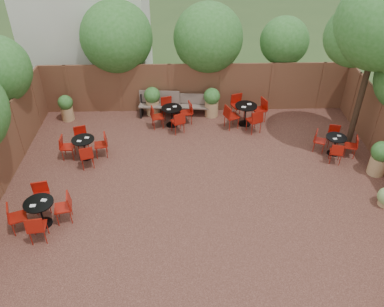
{
  "coord_description": "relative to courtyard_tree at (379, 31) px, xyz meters",
  "views": [
    {
      "loc": [
        -0.53,
        -9.31,
        7.94
      ],
      "look_at": [
        -0.26,
        0.5,
        1.0
      ],
      "focal_mm": 37.19,
      "sensor_mm": 36.0,
      "label": 1
    }
  ],
  "objects": [
    {
      "name": "ground",
      "position": [
        -5.39,
        -2.38,
        -4.07
      ],
      "size": [
        80.0,
        80.0,
        0.0
      ],
      "primitive_type": "plane",
      "color": "#354F23",
      "rests_on": "ground"
    },
    {
      "name": "courtyard_paving",
      "position": [
        -5.39,
        -2.38,
        -4.06
      ],
      "size": [
        12.0,
        10.0,
        0.02
      ],
      "primitive_type": "cube",
      "color": "#361C16",
      "rests_on": "ground"
    },
    {
      "name": "fence_back",
      "position": [
        -5.39,
        2.62,
        -3.07
      ],
      "size": [
        12.0,
        0.08,
        2.0
      ],
      "primitive_type": "cube",
      "color": "brown",
      "rests_on": "ground"
    },
    {
      "name": "overhang_foliage",
      "position": [
        -7.69,
        0.85,
        -1.33
      ],
      "size": [
        15.5,
        10.52,
        2.76
      ],
      "color": "#2A6320",
      "rests_on": "ground"
    },
    {
      "name": "courtyard_tree",
      "position": [
        0.0,
        0.0,
        0.0
      ],
      "size": [
        2.87,
        2.78,
        5.61
      ],
      "rotation": [
        0.0,
        0.0,
        -0.0
      ],
      "color": "black",
      "rests_on": "courtyard_paving"
    },
    {
      "name": "park_bench_left",
      "position": [
        -6.82,
        2.25,
        -3.55
      ],
      "size": [
        1.62,
        0.65,
        0.98
      ],
      "rotation": [
        0.0,
        0.0,
        -0.09
      ],
      "color": "brown",
      "rests_on": "courtyard_paving"
    },
    {
      "name": "park_bench_right",
      "position": [
        -5.5,
        2.24,
        -3.62
      ],
      "size": [
        1.41,
        0.58,
        0.85
      ],
      "rotation": [
        0.0,
        0.0,
        -0.1
      ],
      "color": "brown",
      "rests_on": "courtyard_paving"
    },
    {
      "name": "bistro_tables",
      "position": [
        -6.14,
        -0.4,
        -3.61
      ],
      "size": [
        10.56,
        6.85,
        0.94
      ],
      "color": "black",
      "rests_on": "courtyard_paving"
    },
    {
      "name": "planters",
      "position": [
        -5.05,
        1.08,
        -3.44
      ],
      "size": [
        11.26,
        4.69,
        1.17
      ],
      "color": "tan",
      "rests_on": "courtyard_paving"
    }
  ]
}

